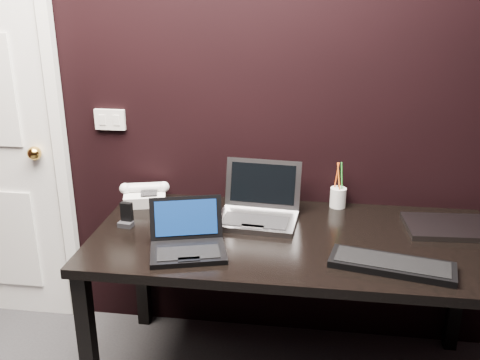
# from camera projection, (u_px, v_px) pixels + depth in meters

# --- Properties ---
(wall_back) EXTENTS (4.00, 0.00, 4.00)m
(wall_back) POSITION_uv_depth(u_px,v_px,m) (236.00, 85.00, 2.47)
(wall_back) COLOR black
(wall_back) RESTS_ON ground
(wall_switch) EXTENTS (0.15, 0.02, 0.10)m
(wall_switch) POSITION_uv_depth(u_px,v_px,m) (110.00, 120.00, 2.60)
(wall_switch) COLOR silver
(wall_switch) RESTS_ON wall_back
(desk) EXTENTS (1.70, 0.80, 0.74)m
(desk) POSITION_uv_depth(u_px,v_px,m) (293.00, 253.00, 2.28)
(desk) COLOR black
(desk) RESTS_ON ground
(netbook) EXTENTS (0.35, 0.33, 0.19)m
(netbook) POSITION_uv_depth(u_px,v_px,m) (188.00, 242.00, 2.11)
(netbook) COLOR black
(netbook) RESTS_ON desk
(silver_laptop) EXTENTS (0.37, 0.34, 0.24)m
(silver_laptop) POSITION_uv_depth(u_px,v_px,m) (258.00, 210.00, 2.40)
(silver_laptop) COLOR gray
(silver_laptop) RESTS_ON desk
(ext_keyboard) EXTENTS (0.48, 0.25, 0.03)m
(ext_keyboard) POSITION_uv_depth(u_px,v_px,m) (392.00, 265.00, 1.99)
(ext_keyboard) COLOR black
(ext_keyboard) RESTS_ON desk
(closed_laptop) EXTENTS (0.37, 0.27, 0.02)m
(closed_laptop) POSITION_uv_depth(u_px,v_px,m) (447.00, 227.00, 2.31)
(closed_laptop) COLOR gray
(closed_laptop) RESTS_ON desk
(desk_phone) EXTENTS (0.24, 0.22, 0.12)m
(desk_phone) POSITION_uv_depth(u_px,v_px,m) (145.00, 195.00, 2.58)
(desk_phone) COLOR silver
(desk_phone) RESTS_ON desk
(mobile_phone) EXTENTS (0.07, 0.06, 0.11)m
(mobile_phone) POSITION_uv_depth(u_px,v_px,m) (127.00, 217.00, 2.34)
(mobile_phone) COLOR black
(mobile_phone) RESTS_ON desk
(pen_cup) EXTENTS (0.09, 0.09, 0.22)m
(pen_cup) POSITION_uv_depth(u_px,v_px,m) (338.00, 197.00, 2.53)
(pen_cup) COLOR silver
(pen_cup) RESTS_ON desk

